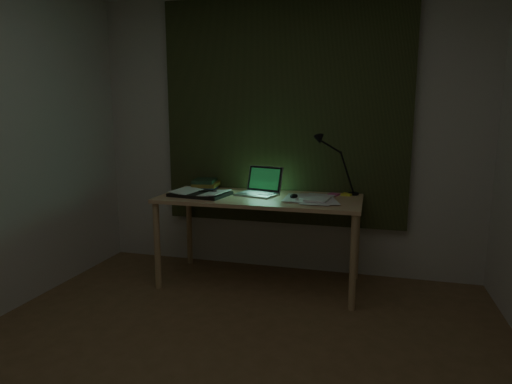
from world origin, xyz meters
TOP-DOWN VIEW (x-y plane):
  - wall_back at (0.00, 2.00)m, footprint 3.50×0.00m
  - curtain at (0.00, 1.96)m, footprint 2.20×0.06m
  - desk at (-0.11, 1.56)m, footprint 1.67×0.73m
  - laptop at (-0.15, 1.61)m, footprint 0.41×0.44m
  - open_textbook at (-0.61, 1.48)m, footprint 0.50×0.39m
  - book_stack at (-0.68, 1.77)m, footprint 0.26×0.29m
  - loose_papers at (0.33, 1.51)m, footprint 0.47×0.49m
  - mouse at (0.18, 1.56)m, footprint 0.07×0.10m
  - sticky_yellow at (0.59, 1.80)m, footprint 0.10×0.10m
  - sticky_pink at (0.48, 1.77)m, footprint 0.10×0.10m
  - desk_lamp at (0.64, 1.85)m, footprint 0.34×0.27m

SIDE VIEW (x-z plane):
  - desk at x=-0.11m, z-range 0.00..0.76m
  - sticky_pink at x=0.48m, z-range 0.76..0.78m
  - sticky_yellow at x=0.59m, z-range 0.76..0.78m
  - loose_papers at x=0.33m, z-range 0.76..0.78m
  - mouse at x=0.18m, z-range 0.76..0.80m
  - open_textbook at x=-0.61m, z-range 0.76..0.80m
  - book_stack at x=-0.68m, z-range 0.76..0.86m
  - laptop at x=-0.15m, z-range 0.76..1.00m
  - desk_lamp at x=0.64m, z-range 0.76..1.25m
  - wall_back at x=0.00m, z-range 0.00..2.50m
  - curtain at x=0.00m, z-range 0.45..2.45m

